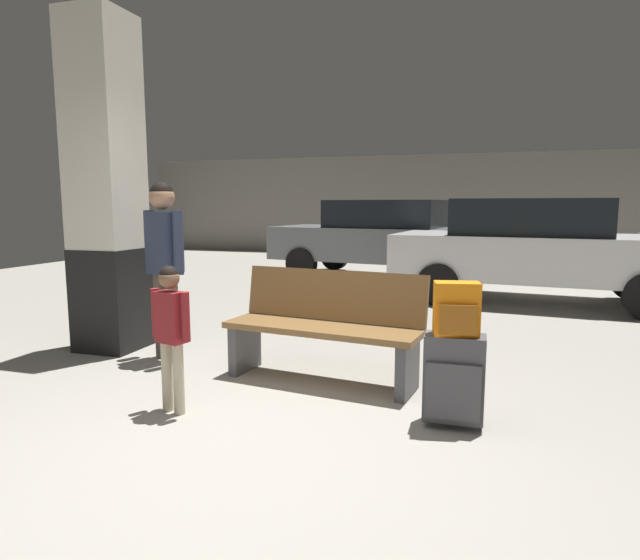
{
  "coord_description": "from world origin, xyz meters",
  "views": [
    {
      "loc": [
        1.37,
        -2.63,
        1.43
      ],
      "look_at": [
        0.13,
        1.3,
        0.85
      ],
      "focal_mm": 30.36,
      "sensor_mm": 36.0,
      "label": 1
    }
  ],
  "objects": [
    {
      "name": "bench",
      "position": [
        0.11,
        1.48,
        0.44
      ],
      "size": [
        1.66,
        0.73,
        0.89
      ],
      "color": "brown",
      "rests_on": "ground_plane"
    },
    {
      "name": "backpack_bright",
      "position": [
        1.19,
        0.82,
        0.77
      ],
      "size": [
        0.31,
        0.23,
        0.34
      ],
      "color": "orange",
      "rests_on": "suitcase"
    },
    {
      "name": "ground_plane",
      "position": [
        0.0,
        4.0,
        -0.05
      ],
      "size": [
        18.0,
        18.0,
        0.1
      ],
      "primitive_type": "cube",
      "color": "gray"
    },
    {
      "name": "structural_pillar",
      "position": [
        -2.19,
        1.79,
        1.59
      ],
      "size": [
        0.57,
        0.57,
        3.2
      ],
      "color": "black",
      "rests_on": "ground_plane"
    },
    {
      "name": "garage_back_wall",
      "position": [
        0.0,
        12.86,
        1.4
      ],
      "size": [
        18.0,
        0.12,
        2.8
      ],
      "primitive_type": "cube",
      "color": "gray",
      "rests_on": "ground_plane"
    },
    {
      "name": "suitcase",
      "position": [
        1.18,
        0.82,
        0.32
      ],
      "size": [
        0.38,
        0.24,
        0.6
      ],
      "color": "#4C4C51",
      "rests_on": "ground_plane"
    },
    {
      "name": "adult",
      "position": [
        -1.45,
        1.61,
        1.01
      ],
      "size": [
        0.52,
        0.31,
        1.63
      ],
      "color": "brown",
      "rests_on": "ground_plane"
    },
    {
      "name": "child",
      "position": [
        -0.68,
        0.49,
        0.63
      ],
      "size": [
        0.34,
        0.23,
        1.02
      ],
      "color": "beige",
      "rests_on": "ground_plane"
    },
    {
      "name": "parked_car_near",
      "position": [
        2.02,
        5.82,
        0.81
      ],
      "size": [
        4.24,
        2.09,
        1.51
      ],
      "color": "silver",
      "rests_on": "ground_plane"
    },
    {
      "name": "parked_car_far",
      "position": [
        -0.67,
        7.81,
        0.81
      ],
      "size": [
        4.3,
        2.25,
        1.51
      ],
      "color": "slate",
      "rests_on": "ground_plane"
    }
  ]
}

